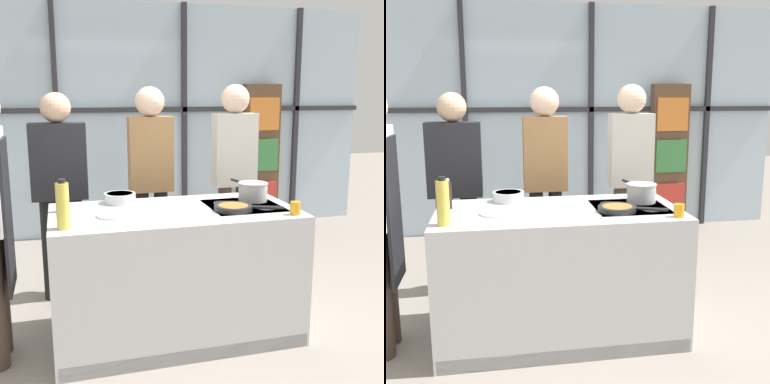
# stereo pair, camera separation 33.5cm
# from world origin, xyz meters

# --- Properties ---
(ground_plane) EXTENTS (18.00, 18.00, 0.00)m
(ground_plane) POSITION_xyz_m (0.00, 0.00, 0.00)
(ground_plane) COLOR gray
(back_window_wall) EXTENTS (6.40, 0.10, 2.80)m
(back_window_wall) POSITION_xyz_m (0.00, 2.72, 1.40)
(back_window_wall) COLOR silver
(back_window_wall) RESTS_ON ground_plane
(bookshelf) EXTENTS (0.47, 0.19, 1.85)m
(bookshelf) POSITION_xyz_m (1.75, 2.54, 0.93)
(bookshelf) COLOR brown
(bookshelf) RESTS_ON ground_plane
(demo_island) EXTENTS (1.71, 0.89, 0.94)m
(demo_island) POSITION_xyz_m (0.00, -0.00, 0.47)
(demo_island) COLOR silver
(demo_island) RESTS_ON ground_plane
(spectator_far_left) EXTENTS (0.45, 0.24, 1.75)m
(spectator_far_left) POSITION_xyz_m (-0.77, 0.88, 1.00)
(spectator_far_left) COLOR black
(spectator_far_left) RESTS_ON ground_plane
(spectator_center_left) EXTENTS (0.38, 0.25, 1.80)m
(spectator_center_left) POSITION_xyz_m (0.00, 0.88, 1.06)
(spectator_center_left) COLOR black
(spectator_center_left) RESTS_ON ground_plane
(spectator_center_right) EXTENTS (0.39, 0.25, 1.82)m
(spectator_center_right) POSITION_xyz_m (0.77, 0.88, 1.07)
(spectator_center_right) COLOR #47382D
(spectator_center_right) RESTS_ON ground_plane
(frying_pan) EXTENTS (0.46, 0.27, 0.04)m
(frying_pan) POSITION_xyz_m (0.40, -0.13, 0.96)
(frying_pan) COLOR #232326
(frying_pan) RESTS_ON demo_island
(saucepan) EXTENTS (0.23, 0.42, 0.14)m
(saucepan) POSITION_xyz_m (0.64, 0.13, 1.01)
(saucepan) COLOR silver
(saucepan) RESTS_ON demo_island
(white_plate) EXTENTS (0.24, 0.24, 0.01)m
(white_plate) POSITION_xyz_m (-0.43, -0.06, 0.94)
(white_plate) COLOR white
(white_plate) RESTS_ON demo_island
(mixing_bowl) EXTENTS (0.24, 0.24, 0.07)m
(mixing_bowl) POSITION_xyz_m (-0.34, 0.33, 0.98)
(mixing_bowl) COLOR silver
(mixing_bowl) RESTS_ON demo_island
(oil_bottle) EXTENTS (0.08, 0.08, 0.31)m
(oil_bottle) POSITION_xyz_m (-0.76, -0.29, 1.08)
(oil_bottle) COLOR #E0CC4C
(oil_bottle) RESTS_ON demo_island
(pepper_grinder) EXTENTS (0.05, 0.05, 0.22)m
(pepper_grinder) POSITION_xyz_m (-0.77, 0.15, 1.04)
(pepper_grinder) COLOR #332319
(pepper_grinder) RESTS_ON demo_island
(juice_glass_near) EXTENTS (0.07, 0.07, 0.09)m
(juice_glass_near) POSITION_xyz_m (0.76, -0.34, 0.98)
(juice_glass_near) COLOR orange
(juice_glass_near) RESTS_ON demo_island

